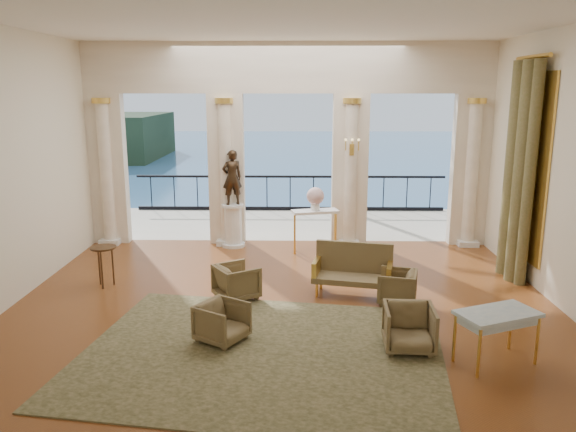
{
  "coord_description": "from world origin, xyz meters",
  "views": [
    {
      "loc": [
        0.22,
        -8.79,
        3.51
      ],
      "look_at": [
        0.06,
        0.6,
        1.37
      ],
      "focal_mm": 35.0,
      "sensor_mm": 36.0,
      "label": 1
    }
  ],
  "objects_px": {
    "pedestal": "(233,226)",
    "console_table": "(315,217)",
    "settee": "(353,269)",
    "armchair_d": "(237,280)",
    "statue": "(232,177)",
    "armchair_c": "(397,285)",
    "armchair_a": "(222,320)",
    "armchair_b": "(409,326)",
    "side_table": "(104,252)",
    "game_table": "(498,317)"
  },
  "relations": [
    {
      "from": "pedestal",
      "to": "console_table",
      "type": "relative_size",
      "value": 0.92
    },
    {
      "from": "settee",
      "to": "pedestal",
      "type": "distance_m",
      "value": 3.85
    },
    {
      "from": "armchair_d",
      "to": "pedestal",
      "type": "height_order",
      "value": "pedestal"
    },
    {
      "from": "statue",
      "to": "armchair_c",
      "type": "bearing_deg",
      "value": 110.54
    },
    {
      "from": "statue",
      "to": "console_table",
      "type": "bearing_deg",
      "value": 144.52
    },
    {
      "from": "armchair_d",
      "to": "statue",
      "type": "distance_m",
      "value": 3.53
    },
    {
      "from": "armchair_a",
      "to": "armchair_b",
      "type": "bearing_deg",
      "value": -63.34
    },
    {
      "from": "armchair_a",
      "to": "side_table",
      "type": "relative_size",
      "value": 0.85
    },
    {
      "from": "armchair_c",
      "to": "settee",
      "type": "distance_m",
      "value": 0.83
    },
    {
      "from": "armchair_c",
      "to": "pedestal",
      "type": "height_order",
      "value": "pedestal"
    },
    {
      "from": "armchair_d",
      "to": "side_table",
      "type": "distance_m",
      "value": 2.54
    },
    {
      "from": "pedestal",
      "to": "armchair_c",
      "type": "bearing_deg",
      "value": -47.73
    },
    {
      "from": "armchair_b",
      "to": "side_table",
      "type": "xyz_separation_m",
      "value": [
        -5.01,
        2.46,
        0.29
      ]
    },
    {
      "from": "armchair_a",
      "to": "armchair_b",
      "type": "relative_size",
      "value": 0.91
    },
    {
      "from": "armchair_c",
      "to": "console_table",
      "type": "relative_size",
      "value": 0.59
    },
    {
      "from": "armchair_d",
      "to": "settee",
      "type": "xyz_separation_m",
      "value": [
        2.0,
        0.28,
        0.11
      ]
    },
    {
      "from": "armchair_c",
      "to": "armchair_d",
      "type": "height_order",
      "value": "armchair_d"
    },
    {
      "from": "game_table",
      "to": "side_table",
      "type": "relative_size",
      "value": 1.58
    },
    {
      "from": "armchair_c",
      "to": "side_table",
      "type": "height_order",
      "value": "side_table"
    },
    {
      "from": "armchair_c",
      "to": "armchair_d",
      "type": "relative_size",
      "value": 0.94
    },
    {
      "from": "armchair_b",
      "to": "pedestal",
      "type": "relative_size",
      "value": 0.71
    },
    {
      "from": "armchair_a",
      "to": "statue",
      "type": "height_order",
      "value": "statue"
    },
    {
      "from": "armchair_d",
      "to": "side_table",
      "type": "xyz_separation_m",
      "value": [
        -2.45,
        0.59,
        0.3
      ]
    },
    {
      "from": "armchair_c",
      "to": "statue",
      "type": "relative_size",
      "value": 0.51
    },
    {
      "from": "game_table",
      "to": "statue",
      "type": "bearing_deg",
      "value": 103.22
    },
    {
      "from": "statue",
      "to": "console_table",
      "type": "xyz_separation_m",
      "value": [
        1.84,
        -0.45,
        -0.8
      ]
    },
    {
      "from": "settee",
      "to": "game_table",
      "type": "distance_m",
      "value": 2.99
    },
    {
      "from": "armchair_a",
      "to": "console_table",
      "type": "relative_size",
      "value": 0.59
    },
    {
      "from": "settee",
      "to": "side_table",
      "type": "xyz_separation_m",
      "value": [
        -4.45,
        0.31,
        0.2
      ]
    },
    {
      "from": "armchair_c",
      "to": "settee",
      "type": "relative_size",
      "value": 0.44
    },
    {
      "from": "armchair_a",
      "to": "settee",
      "type": "height_order",
      "value": "settee"
    },
    {
      "from": "armchair_c",
      "to": "armchair_d",
      "type": "xyz_separation_m",
      "value": [
        -2.69,
        0.16,
        0.02
      ]
    },
    {
      "from": "console_table",
      "to": "pedestal",
      "type": "bearing_deg",
      "value": 152.41
    },
    {
      "from": "statue",
      "to": "side_table",
      "type": "height_order",
      "value": "statue"
    },
    {
      "from": "armchair_a",
      "to": "game_table",
      "type": "bearing_deg",
      "value": -67.46
    },
    {
      "from": "settee",
      "to": "armchair_b",
      "type": "bearing_deg",
      "value": -63.26
    },
    {
      "from": "pedestal",
      "to": "armchair_b",
      "type": "bearing_deg",
      "value": -59.85
    },
    {
      "from": "settee",
      "to": "game_table",
      "type": "bearing_deg",
      "value": -45.18
    },
    {
      "from": "armchair_a",
      "to": "settee",
      "type": "relative_size",
      "value": 0.44
    },
    {
      "from": "armchair_b",
      "to": "armchair_c",
      "type": "xyz_separation_m",
      "value": [
        0.13,
        1.71,
        -0.03
      ]
    },
    {
      "from": "armchair_c",
      "to": "console_table",
      "type": "bearing_deg",
      "value": -142.53
    },
    {
      "from": "console_table",
      "to": "side_table",
      "type": "bearing_deg",
      "value": -163.82
    },
    {
      "from": "armchair_d",
      "to": "statue",
      "type": "height_order",
      "value": "statue"
    },
    {
      "from": "armchair_b",
      "to": "armchair_d",
      "type": "height_order",
      "value": "armchair_b"
    },
    {
      "from": "armchair_d",
      "to": "game_table",
      "type": "bearing_deg",
      "value": -154.68
    },
    {
      "from": "game_table",
      "to": "armchair_d",
      "type": "bearing_deg",
      "value": 125.25
    },
    {
      "from": "side_table",
      "to": "armchair_a",
      "type": "bearing_deg",
      "value": -42.71
    },
    {
      "from": "armchair_b",
      "to": "statue",
      "type": "distance_m",
      "value": 6.08
    },
    {
      "from": "statue",
      "to": "armchair_b",
      "type": "bearing_deg",
      "value": 98.42
    },
    {
      "from": "game_table",
      "to": "armchair_a",
      "type": "bearing_deg",
      "value": 147.9
    }
  ]
}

